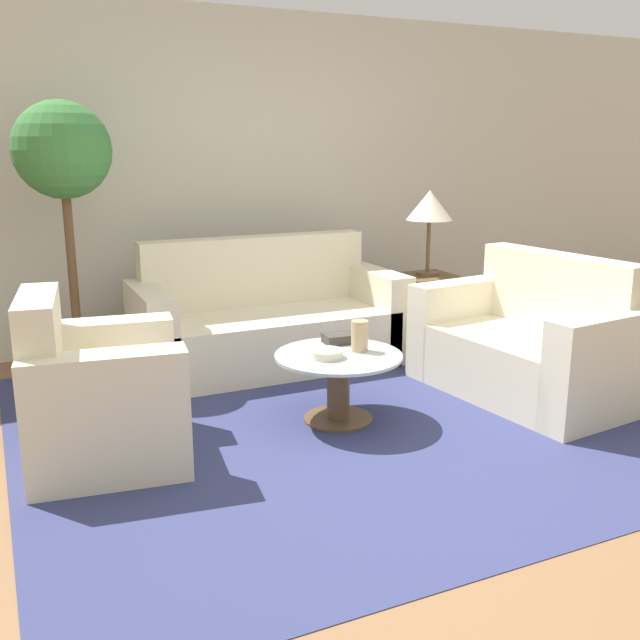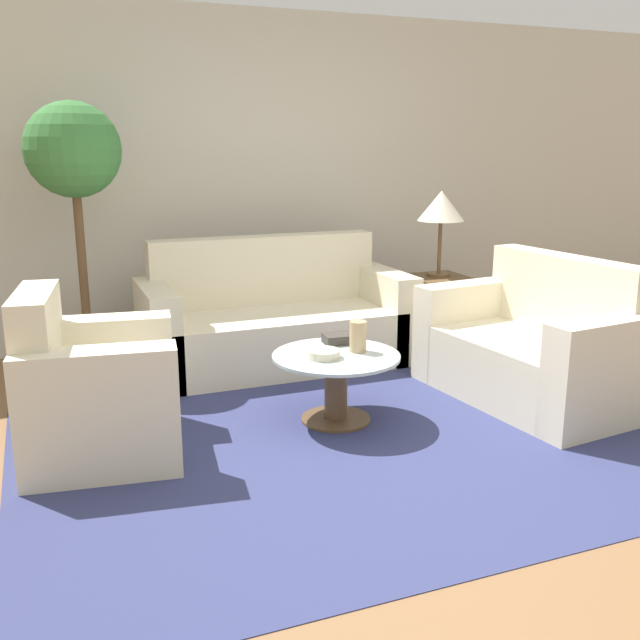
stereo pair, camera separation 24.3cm
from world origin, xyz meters
name	(u,v)px [view 2 (the right image)]	position (x,y,z in m)	size (l,w,h in m)	color
ground_plane	(415,476)	(0.00, 0.00, 0.00)	(14.00, 14.00, 0.00)	brown
wall_back	(246,178)	(0.00, 2.89, 1.30)	(10.00, 0.06, 2.60)	beige
rug	(336,420)	(-0.08, 0.80, 0.00)	(3.58, 3.27, 0.01)	navy
sofa_main	(274,324)	(-0.06, 2.02, 0.29)	(1.91, 0.82, 0.91)	beige
armchair	(90,399)	(-1.43, 0.86, 0.30)	(0.86, 0.94, 0.87)	beige
loveseat	(536,352)	(1.25, 0.71, 0.30)	(0.93, 1.45, 0.89)	beige
coffee_table	(336,378)	(-0.08, 0.80, 0.26)	(0.74, 0.74, 0.40)	brown
side_table	(437,311)	(1.27, 1.96, 0.28)	(0.43, 0.43, 0.57)	brown
table_lamp	(441,208)	(1.27, 1.96, 1.10)	(0.36, 0.36, 0.66)	brown
potted_plant	(75,178)	(-1.34, 2.28, 1.35)	(0.63, 0.63, 1.85)	#93704C
vase	(358,337)	(0.06, 0.81, 0.49)	(0.10, 0.10, 0.18)	tan
bowl	(323,354)	(-0.18, 0.76, 0.43)	(0.19, 0.19, 0.05)	beige
book_stack	(340,339)	(0.03, 1.01, 0.43)	(0.21, 0.16, 0.06)	#38332D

